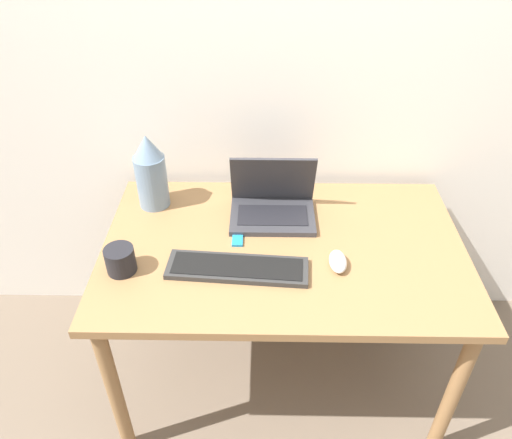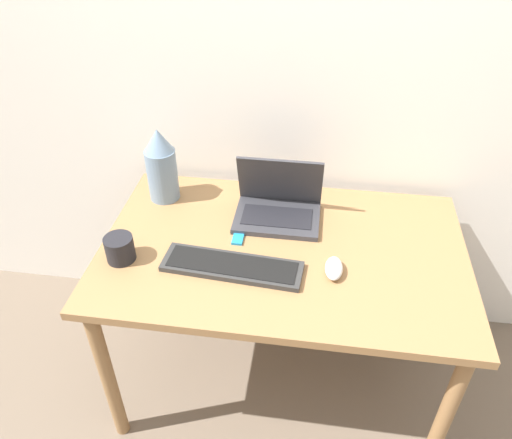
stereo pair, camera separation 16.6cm
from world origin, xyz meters
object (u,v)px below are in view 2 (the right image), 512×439
(laptop, at_px, (278,204))
(mug, at_px, (120,249))
(mouse, at_px, (334,268))
(vase, at_px, (161,165))
(mp3_player, at_px, (238,239))
(keyboard, at_px, (232,266))

(laptop, relative_size, mug, 3.22)
(mouse, xyz_separation_m, vase, (-0.66, 0.34, 0.12))
(laptop, bearing_deg, mp3_player, -127.50)
(mp3_player, xyz_separation_m, mug, (-0.36, -0.15, 0.04))
(keyboard, relative_size, mug, 4.86)
(mouse, xyz_separation_m, mp3_player, (-0.33, 0.12, -0.01))
(laptop, xyz_separation_m, mp3_player, (-0.12, -0.16, -0.05))
(keyboard, relative_size, vase, 1.59)
(mouse, relative_size, vase, 0.37)
(keyboard, xyz_separation_m, vase, (-0.33, 0.36, 0.13))
(laptop, height_order, mp3_player, laptop)
(mouse, relative_size, mp3_player, 1.71)
(vase, xyz_separation_m, mug, (-0.04, -0.37, -0.10))
(mug, bearing_deg, keyboard, 0.65)
(keyboard, xyz_separation_m, mp3_player, (-0.01, 0.15, -0.01))
(keyboard, bearing_deg, mp3_player, 92.42)
(laptop, xyz_separation_m, mouse, (0.21, -0.28, -0.03))
(vase, relative_size, mp3_player, 4.66)
(mouse, bearing_deg, laptop, 126.85)
(vase, bearing_deg, mp3_player, -33.85)
(mp3_player, bearing_deg, laptop, 52.50)
(vase, relative_size, mug, 3.05)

